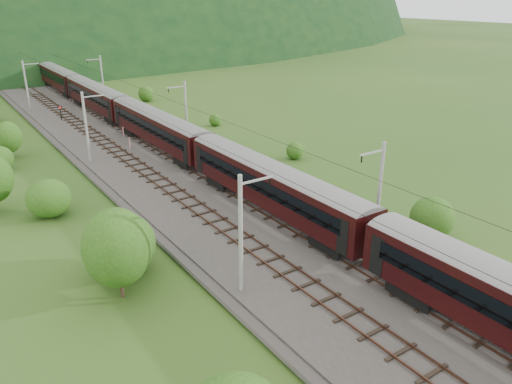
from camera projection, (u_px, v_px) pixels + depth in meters
ground at (314, 267)px, 35.90m from camera, size 600.00×600.00×0.00m
railbed at (239, 217)px, 43.51m from camera, size 14.00×220.00×0.30m
track_left at (215, 221)px, 42.18m from camera, size 2.40×220.00×0.27m
track_right at (262, 208)px, 44.69m from camera, size 2.40×220.00×0.27m
catenary_left at (87, 126)px, 55.57m from camera, size 2.54×192.28×8.00m
catenary_right at (186, 112)px, 61.96m from camera, size 2.54×192.28×8.00m
overhead_wires at (238, 140)px, 40.92m from camera, size 4.83×198.00×0.03m
train at (159, 123)px, 60.10m from camera, size 3.10×171.99×5.39m
hazard_post_near at (130, 143)px, 61.32m from camera, size 0.16×0.16×1.51m
hazard_post_far at (123, 132)px, 66.67m from camera, size 0.14×0.14×1.35m
signal at (61, 112)px, 75.23m from camera, size 0.22×0.22×2.01m
vegetation_left at (74, 221)px, 37.43m from camera, size 11.47×140.87×6.28m
vegetation_right at (340, 177)px, 49.46m from camera, size 6.51×106.16×3.13m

